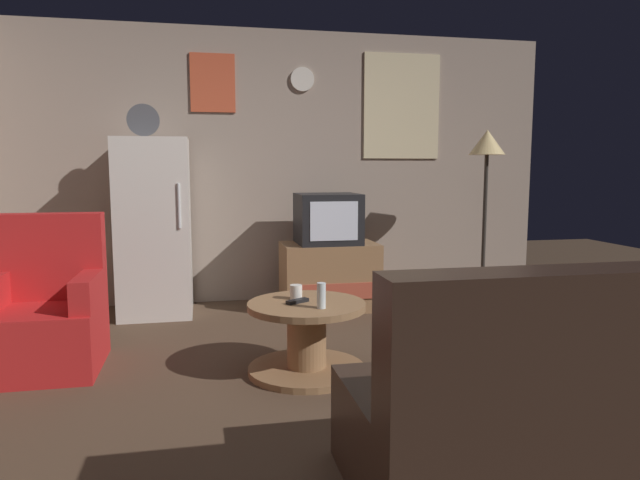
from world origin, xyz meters
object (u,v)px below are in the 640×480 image
(fridge, at_px, (154,227))
(tv_stand, at_px, (329,276))
(armchair, at_px, (44,315))
(couch, at_px, (572,412))
(mug_ceramic_white, at_px, (296,292))
(standing_lamp, at_px, (487,156))
(coffee_table, at_px, (307,338))
(wine_glass, at_px, (321,296))
(remote_control, at_px, (297,301))
(crt_tv, at_px, (328,219))

(fridge, relative_size, tv_stand, 2.11)
(armchair, height_order, couch, armchair)
(mug_ceramic_white, bearing_deg, fridge, 121.31)
(fridge, xyz_separation_m, standing_lamp, (2.90, -0.27, 0.60))
(coffee_table, bearing_deg, mug_ceramic_white, 114.97)
(armchair, bearing_deg, standing_lamp, 15.82)
(coffee_table, xyz_separation_m, wine_glass, (0.06, -0.16, 0.30))
(tv_stand, relative_size, wine_glass, 5.60)
(remote_control, relative_size, couch, 0.09)
(fridge, relative_size, crt_tv, 3.28)
(tv_stand, relative_size, mug_ceramic_white, 9.33)
(wine_glass, height_order, mug_ceramic_white, wine_glass)
(coffee_table, distance_m, remote_control, 0.24)
(fridge, relative_size, wine_glass, 11.80)
(armchair, bearing_deg, tv_stand, 28.82)
(wine_glass, bearing_deg, couch, -61.44)
(fridge, height_order, armchair, fridge)
(mug_ceramic_white, relative_size, couch, 0.05)
(couch, bearing_deg, remote_control, 119.37)
(fridge, bearing_deg, couch, -60.54)
(tv_stand, relative_size, crt_tv, 1.56)
(coffee_table, distance_m, mug_ceramic_white, 0.29)
(armchair, xyz_separation_m, couch, (2.37, -1.90, -0.03))
(remote_control, relative_size, armchair, 0.16)
(standing_lamp, bearing_deg, armchair, -164.18)
(tv_stand, height_order, armchair, armchair)
(fridge, distance_m, couch, 3.65)
(fridge, xyz_separation_m, tv_stand, (1.50, -0.11, -0.46))
(remote_control, bearing_deg, wine_glass, -85.83)
(fridge, relative_size, armchair, 1.84)
(mug_ceramic_white, distance_m, remote_control, 0.11)
(tv_stand, distance_m, mug_ceramic_white, 1.58)
(crt_tv, distance_m, standing_lamp, 1.53)
(fridge, relative_size, remote_control, 11.80)
(tv_stand, bearing_deg, crt_tv, -176.72)
(coffee_table, height_order, remote_control, remote_control)
(fridge, bearing_deg, tv_stand, -4.10)
(fridge, distance_m, remote_control, 1.95)
(coffee_table, relative_size, remote_control, 4.80)
(wine_glass, distance_m, armchair, 1.76)
(wine_glass, xyz_separation_m, armchair, (-1.65, 0.59, -0.18))
(crt_tv, bearing_deg, couch, -84.41)
(crt_tv, bearing_deg, armchair, -151.01)
(wine_glass, bearing_deg, tv_stand, 75.89)
(remote_control, bearing_deg, crt_tv, 39.84)
(coffee_table, xyz_separation_m, armchair, (-1.59, 0.43, 0.12))
(tv_stand, height_order, coffee_table, tv_stand)
(fridge, height_order, remote_control, fridge)
(tv_stand, distance_m, coffee_table, 1.65)
(standing_lamp, xyz_separation_m, couch, (-1.12, -2.89, -1.05))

